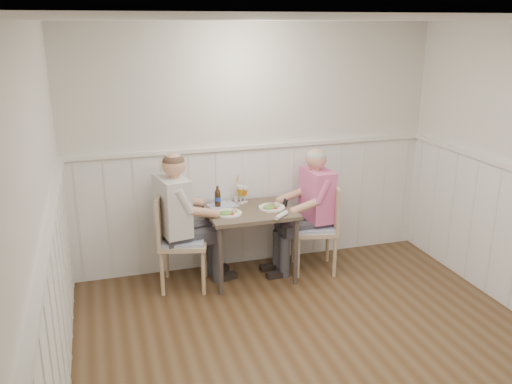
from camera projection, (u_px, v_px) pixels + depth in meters
ground_plane at (340, 376)px, 4.14m from camera, size 4.50×4.50×0.00m
room_shell at (350, 186)px, 3.69m from camera, size 4.04×4.54×2.60m
wainscot at (308, 258)px, 4.56m from camera, size 4.00×4.49×1.34m
dining_table at (250, 219)px, 5.58m from camera, size 0.89×0.70×0.75m
chair_right at (320, 224)px, 5.79m from camera, size 0.55×0.55×0.97m
chair_left at (177, 237)px, 5.40m from camera, size 0.57×0.57×0.99m
man_in_pink at (313, 219)px, 5.81m from camera, size 0.64×0.45×1.36m
diner_cream at (178, 231)px, 5.39m from camera, size 0.72×0.51×1.42m
plate_man at (271, 207)px, 5.57m from camera, size 0.27×0.27×0.07m
plate_diner at (228, 213)px, 5.40m from camera, size 0.26×0.26×0.07m
beer_glass_a at (245, 192)px, 5.75m from camera, size 0.07×0.07×0.17m
beer_glass_b at (241, 191)px, 5.70m from camera, size 0.08×0.08×0.20m
beer_bottle at (218, 198)px, 5.61m from camera, size 0.06×0.06×0.22m
rolled_napkin at (281, 215)px, 5.32m from camera, size 0.18×0.17×0.04m
grass_vase at (236, 189)px, 5.72m from camera, size 0.04×0.04×0.33m
gingham_mat at (222, 205)px, 5.67m from camera, size 0.34×0.29×0.01m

